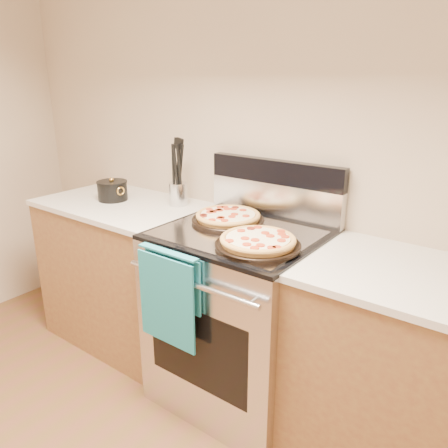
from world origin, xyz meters
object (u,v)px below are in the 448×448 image
Objects in this scene: utensil_crock at (178,194)px; saucepan at (113,191)px; range_body at (239,318)px; pepperoni_pizza_front at (258,242)px; pepperoni_pizza_back at (228,217)px.

utensil_crock is 0.42m from saucepan.
range_body is 2.47× the size of pepperoni_pizza_front.
pepperoni_pizza_back is 0.84m from saucepan.
utensil_crock is at bearing 161.61° from range_body.
range_body is 0.55m from pepperoni_pizza_front.
saucepan is (-0.39, -0.16, -0.01)m from utensil_crock.
range_body is 1.09m from saucepan.
saucepan is at bearing -158.15° from utensil_crock.
utensil_crock is 0.76× the size of saucepan.
saucepan is at bearing 178.04° from range_body.
pepperoni_pizza_front is (0.31, -0.20, 0.00)m from pepperoni_pizza_back.
range_body is at bearing -1.96° from saucepan.
range_body is 0.80m from utensil_crock.
utensil_crock reaches higher than pepperoni_pizza_back.
pepperoni_pizza_front is (0.18, -0.13, 0.50)m from range_body.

